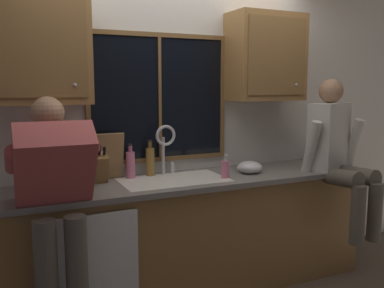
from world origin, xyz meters
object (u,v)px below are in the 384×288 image
Objects in this scene: bottle_green_glass at (150,161)px; bottle_tall_clear at (130,164)px; person_standing at (56,198)px; person_sitting_on_counter at (337,149)px; knife_block at (98,168)px; cutting_board at (106,157)px; soap_dispenser at (225,169)px; mixing_bowl at (250,167)px.

bottle_tall_clear is at bearing -173.61° from bottle_green_glass.
person_sitting_on_counter is (2.24, 0.04, 0.14)m from person_standing.
cutting_board is at bearing 44.52° from knife_block.
person_standing is 0.69m from cutting_board.
soap_dispenser is at bearing -20.94° from cutting_board.
bottle_tall_clear is (-1.63, 0.46, -0.07)m from person_sitting_on_counter.
person_standing is 1.24× the size of person_sitting_on_counter.
bottle_green_glass is (-1.46, 0.48, -0.07)m from person_sitting_on_counter.
person_sitting_on_counter reaches higher than person_standing.
person_sitting_on_counter is 6.20× the size of mixing_bowl.
person_sitting_on_counter is 1.69m from bottle_tall_clear.
cutting_board is 1.95× the size of soap_dispenser.
cutting_board is (0.43, 0.53, 0.14)m from person_standing.
cutting_board is at bearing 50.64° from person_standing.
bottle_green_glass is (-0.50, 0.32, 0.05)m from soap_dispenser.
cutting_board reaches higher than knife_block.
soap_dispenser is (-0.27, -0.08, 0.03)m from mixing_bowl.
bottle_tall_clear is at bearing 155.44° from soap_dispenser.
person_sitting_on_counter is 0.74m from mixing_bowl.
knife_block is (0.35, 0.45, 0.07)m from person_standing.
soap_dispenser is 0.59m from bottle_green_glass.
cutting_board reaches higher than mixing_bowl.
knife_block is at bearing -170.05° from bottle_green_glass.
cutting_board is at bearing 173.73° from bottle_tall_clear.
knife_block is at bearing 164.96° from soap_dispenser.
bottle_tall_clear is (0.61, 0.51, 0.07)m from person_standing.
cutting_board is 0.35m from bottle_green_glass.
cutting_board is 0.91m from soap_dispenser.
person_standing is 5.89× the size of bottle_tall_clear.
person_sitting_on_counter is at bearing -14.97° from cutting_board.
cutting_board is (0.08, 0.08, 0.07)m from knife_block.
knife_block is at bearing -135.48° from cutting_board.
person_standing is 0.94m from bottle_green_glass.
knife_block is 0.89× the size of cutting_board.
soap_dispenser is at bearing -163.50° from mixing_bowl.
soap_dispenser is (0.92, -0.25, -0.04)m from knife_block.
cutting_board is at bearing 179.78° from bottle_green_glass.
knife_block is 0.13m from cutting_board.
mixing_bowl is at bearing 10.43° from person_standing.
cutting_board is 1.36× the size of bottle_tall_clear.
person_sitting_on_counter reaches higher than cutting_board.
knife_block reaches higher than bottle_green_glass.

